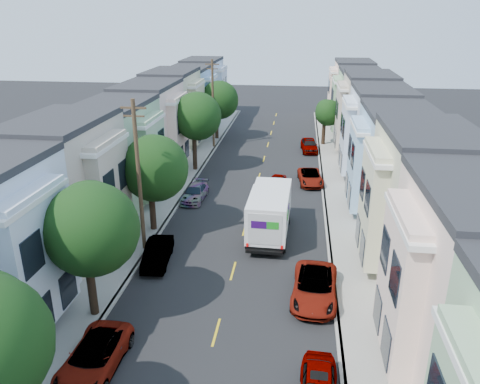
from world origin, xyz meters
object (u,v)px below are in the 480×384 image
object	(u,v)px
parked_right_b	(315,287)
parked_right_d	(309,145)
tree_far_r	(327,113)
parked_left_c	(158,253)
tree_b	(90,229)
utility_pole_near	(139,178)
parked_left_b	(94,358)
tree_d	(196,116)
parked_left_d	(195,193)
parked_right_c	(310,177)
utility_pole_far	(213,104)
tree_e	(219,100)
tree_c	(154,168)
fedex_truck	(270,211)
lead_sedan	(276,184)

from	to	relation	value
parked_right_b	parked_right_d	distance (m)	30.06
tree_far_r	parked_left_c	world-z (taller)	tree_far_r
tree_b	utility_pole_near	world-z (taller)	utility_pole_near
parked_left_b	parked_right_b	size ratio (longest dim) A/B	0.92
tree_d	parked_left_d	xyz separation A→B (m)	(1.40, -7.81, -4.91)
tree_far_r	parked_right_c	distance (m)	14.60
utility_pole_far	tree_b	bearing A→B (deg)	-90.00
tree_e	parked_right_b	world-z (taller)	tree_e
tree_c	parked_left_b	size ratio (longest dim) A/B	1.48
tree_c	parked_left_d	distance (m)	7.68
tree_e	utility_pole_near	size ratio (longest dim) A/B	0.73
tree_c	parked_left_b	distance (m)	14.98
fedex_truck	parked_right_b	world-z (taller)	fedex_truck
tree_d	utility_pole_far	world-z (taller)	utility_pole_far
lead_sedan	parked_right_d	bearing A→B (deg)	85.17
fedex_truck	parked_left_d	xyz separation A→B (m)	(-6.76, 6.04, -1.25)
utility_pole_far	fedex_truck	world-z (taller)	utility_pole_far
tree_b	lead_sedan	distance (m)	21.77
tree_c	parked_left_c	xyz separation A→B (m)	(1.40, -4.63, -4.10)
parked_left_d	tree_e	bearing A→B (deg)	96.25
parked_right_b	tree_c	bearing A→B (deg)	149.99
tree_e	lead_sedan	bearing A→B (deg)	-65.07
utility_pole_near	parked_left_d	xyz separation A→B (m)	(1.40, 9.34, -4.53)
utility_pole_far	parked_left_d	world-z (taller)	utility_pole_far
tree_b	parked_right_d	world-z (taller)	tree_b
tree_far_r	utility_pole_far	bearing A→B (deg)	-168.25
tree_e	utility_pole_near	distance (m)	29.85
tree_d	fedex_truck	size ratio (longest dim) A/B	1.13
tree_d	parked_right_c	xyz separation A→B (m)	(11.20, -2.50, -4.91)
parked_right_c	tree_c	bearing A→B (deg)	-139.88
fedex_truck	parked_right_c	world-z (taller)	fedex_truck
fedex_truck	parked_right_d	distance (m)	22.61
utility_pole_near	utility_pole_far	size ratio (longest dim) A/B	1.00
fedex_truck	parked_left_b	bearing A→B (deg)	-113.54
tree_far_r	parked_left_d	world-z (taller)	tree_far_r
tree_b	lead_sedan	xyz separation A→B (m)	(8.14, 19.71, -4.36)
fedex_truck	parked_right_d	world-z (taller)	fedex_truck
parked_right_d	lead_sedan	bearing A→B (deg)	-108.10
tree_b	utility_pole_near	distance (m)	7.38
tree_far_r	tree_c	bearing A→B (deg)	-117.18
tree_e	parked_right_c	world-z (taller)	tree_e
tree_b	tree_far_r	xyz separation A→B (m)	(13.20, 36.12, -1.13)
tree_d	parked_right_b	xyz separation A→B (m)	(11.20, -21.53, -4.81)
tree_e	parked_left_d	world-z (taller)	tree_e
lead_sedan	parked_right_c	distance (m)	3.84
lead_sedan	parked_right_c	xyz separation A→B (m)	(3.06, 2.32, -0.02)
utility_pole_near	tree_d	bearing A→B (deg)	90.01
tree_d	tree_far_r	distance (m)	17.65
tree_b	parked_left_c	world-z (taller)	tree_b
tree_d	tree_e	world-z (taller)	tree_d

